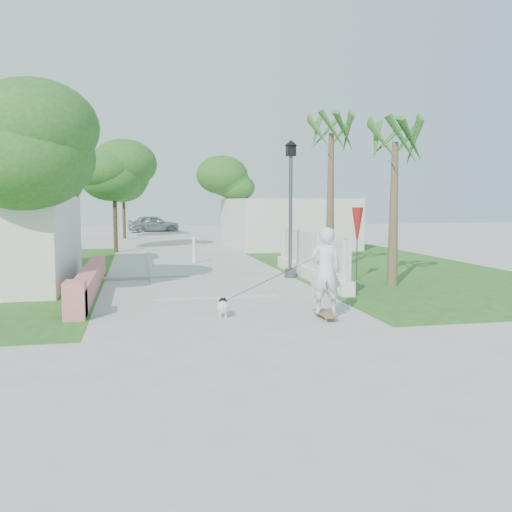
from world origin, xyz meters
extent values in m
plane|color=#B7B7B2|center=(0.00, 0.00, 0.00)|extent=(90.00, 90.00, 0.00)
cube|color=#B7B7B2|center=(0.00, 20.00, 0.03)|extent=(3.20, 36.00, 0.06)
cube|color=#999993|center=(0.00, 6.00, 0.05)|extent=(6.50, 0.25, 0.10)
cube|color=#295D1D|center=(7.00, 8.00, 0.01)|extent=(8.00, 20.00, 0.01)
cube|color=#E37774|center=(-3.30, 4.00, 0.30)|extent=(0.45, 8.00, 0.60)
cube|color=#E37774|center=(-3.30, 0.20, 0.40)|extent=(0.45, 0.80, 0.80)
cube|color=white|center=(3.40, 5.00, 0.20)|extent=(0.35, 7.00, 0.40)
cube|color=white|center=(3.40, 5.00, 0.95)|extent=(0.10, 7.00, 1.10)
cube|color=white|center=(3.40, 1.80, 0.75)|extent=(0.14, 0.14, 1.50)
cube|color=white|center=(3.40, 4.00, 0.75)|extent=(0.14, 0.14, 1.50)
cube|color=white|center=(3.40, 6.20, 0.75)|extent=(0.14, 0.14, 1.50)
cube|color=white|center=(3.40, 8.20, 0.75)|extent=(0.14, 0.14, 1.50)
cube|color=silver|center=(6.00, 18.00, 1.30)|extent=(6.00, 8.00, 2.60)
cylinder|color=#59595E|center=(2.90, 5.50, 0.15)|extent=(0.36, 0.36, 0.30)
cylinder|color=#59595E|center=(2.90, 5.50, 2.00)|extent=(0.12, 0.12, 4.00)
cube|color=black|center=(2.90, 5.50, 4.10)|extent=(0.28, 0.28, 0.35)
cone|color=black|center=(2.90, 5.50, 4.35)|extent=(0.44, 0.44, 0.18)
cylinder|color=white|center=(0.20, 10.00, 0.50)|extent=(0.12, 0.12, 1.00)
sphere|color=white|center=(0.20, 10.00, 1.02)|extent=(0.14, 0.14, 0.14)
cylinder|color=#59595E|center=(4.80, 4.50, 1.00)|extent=(0.04, 0.04, 2.00)
cone|color=red|center=(4.80, 4.50, 1.70)|extent=(0.36, 0.36, 1.20)
cylinder|color=#4C3826|center=(-4.50, 3.00, 1.92)|extent=(0.20, 0.20, 3.85)
ellipsoid|color=#285618|center=(-4.50, 3.00, 3.58)|extent=(3.60, 3.60, 2.70)
ellipsoid|color=#285618|center=(-4.30, 2.80, 3.92)|extent=(3.06, 3.06, 2.30)
ellipsoid|color=#285618|center=(-4.70, 3.20, 4.28)|extent=(2.70, 2.70, 2.02)
cylinder|color=#4C3826|center=(-5.50, 8.50, 1.75)|extent=(0.20, 0.20, 3.50)
ellipsoid|color=#285618|center=(-5.50, 8.50, 3.25)|extent=(3.20, 3.20, 2.40)
ellipsoid|color=#285618|center=(-5.30, 8.30, 3.60)|extent=(2.72, 2.72, 2.05)
ellipsoid|color=#285618|center=(-5.70, 8.70, 3.95)|extent=(2.40, 2.40, 1.79)
cylinder|color=#4C3826|center=(-3.00, 16.00, 1.92)|extent=(0.20, 0.20, 3.85)
ellipsoid|color=#285618|center=(-3.00, 16.00, 3.58)|extent=(3.40, 3.40, 2.55)
ellipsoid|color=#285618|center=(-2.80, 15.80, 3.92)|extent=(2.89, 2.89, 2.18)
ellipsoid|color=#285618|center=(-3.20, 16.20, 4.28)|extent=(2.55, 2.55, 1.90)
cylinder|color=#4C3826|center=(3.20, 20.00, 1.75)|extent=(0.20, 0.20, 3.50)
ellipsoid|color=#285618|center=(3.20, 20.00, 3.25)|extent=(3.00, 3.00, 2.25)
ellipsoid|color=#285618|center=(3.40, 19.80, 3.60)|extent=(2.55, 2.55, 1.92)
ellipsoid|color=#285618|center=(3.00, 20.20, 3.95)|extent=(2.25, 2.25, 1.68)
cylinder|color=#4C3826|center=(-2.80, 26.00, 1.92)|extent=(0.20, 0.20, 3.85)
ellipsoid|color=#285618|center=(-2.80, 26.00, 3.58)|extent=(3.20, 3.20, 2.40)
ellipsoid|color=#285618|center=(-2.60, 25.80, 3.92)|extent=(2.72, 2.72, 2.05)
ellipsoid|color=#285618|center=(-3.00, 26.20, 4.28)|extent=(2.40, 2.40, 1.79)
cone|color=brown|center=(4.60, 6.50, 2.40)|extent=(0.32, 0.32, 4.80)
cone|color=brown|center=(5.40, 3.20, 2.10)|extent=(0.32, 0.32, 4.20)
cube|color=olive|center=(1.94, -0.88, 0.10)|extent=(0.40, 0.98, 0.02)
imported|color=silver|center=(1.94, -0.88, 1.04)|extent=(0.72, 0.53, 1.84)
cylinder|color=gray|center=(1.85, -1.22, 0.04)|extent=(0.03, 0.07, 0.07)
cylinder|color=gray|center=(2.02, -1.22, 0.04)|extent=(0.03, 0.07, 0.07)
cylinder|color=gray|center=(1.85, -0.53, 0.04)|extent=(0.03, 0.07, 0.07)
cylinder|color=gray|center=(2.02, -0.53, 0.04)|extent=(0.03, 0.07, 0.07)
ellipsoid|color=white|center=(-0.19, -0.30, 0.21)|extent=(0.33, 0.48, 0.28)
sphere|color=black|center=(-0.15, -0.09, 0.30)|extent=(0.18, 0.18, 0.18)
sphere|color=white|center=(-0.14, -0.01, 0.27)|extent=(0.08, 0.08, 0.08)
cone|color=black|center=(-0.19, -0.09, 0.38)|extent=(0.05, 0.05, 0.06)
cone|color=black|center=(-0.11, -0.10, 0.38)|extent=(0.05, 0.05, 0.06)
cylinder|color=white|center=(-0.23, -0.19, 0.06)|extent=(0.04, 0.04, 0.13)
cylinder|color=white|center=(-0.11, -0.21, 0.06)|extent=(0.04, 0.04, 0.13)
cylinder|color=white|center=(-0.26, -0.40, 0.06)|extent=(0.04, 0.04, 0.13)
cylinder|color=white|center=(-0.14, -0.42, 0.06)|extent=(0.04, 0.04, 0.13)
cylinder|color=white|center=(-0.22, -0.51, 0.29)|extent=(0.04, 0.11, 0.11)
imported|color=#9B9DA2|center=(-0.69, 33.05, 0.68)|extent=(4.12, 2.02, 1.35)
camera|label=1|loc=(-1.97, -12.35, 2.53)|focal=40.00mm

